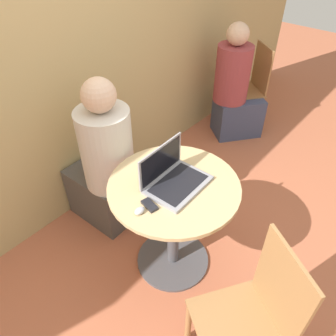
# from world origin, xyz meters

# --- Properties ---
(ground_plane) EXTENTS (12.00, 12.00, 0.00)m
(ground_plane) POSITION_xyz_m (0.00, 0.00, 0.00)
(ground_plane) COLOR #B26042
(back_wall) EXTENTS (7.00, 0.05, 2.60)m
(back_wall) POSITION_xyz_m (0.00, 1.02, 1.30)
(back_wall) COLOR tan
(back_wall) RESTS_ON ground_plane
(round_table) EXTENTS (0.79, 0.79, 0.76)m
(round_table) POSITION_xyz_m (0.00, 0.00, 0.53)
(round_table) COLOR #4C4C51
(round_table) RESTS_ON ground_plane
(laptop) EXTENTS (0.38, 0.27, 0.23)m
(laptop) POSITION_xyz_m (0.01, 0.01, 0.80)
(laptop) COLOR gray
(laptop) RESTS_ON round_table
(cell_phone) EXTENTS (0.07, 0.11, 0.02)m
(cell_phone) POSITION_xyz_m (-0.22, -0.01, 0.77)
(cell_phone) COLOR black
(cell_phone) RESTS_ON round_table
(computer_mouse) EXTENTS (0.06, 0.04, 0.03)m
(computer_mouse) POSITION_xyz_m (-0.29, -0.00, 0.77)
(computer_mouse) COLOR #B2B2B7
(computer_mouse) RESTS_ON round_table
(chair_empty) EXTENTS (0.55, 0.55, 0.94)m
(chair_empty) POSITION_xyz_m (-0.26, -0.71, 0.48)
(chair_empty) COLOR #9E7042
(chair_empty) RESTS_ON ground_plane
(person_seated) EXTENTS (0.37, 0.57, 1.25)m
(person_seated) POSITION_xyz_m (-0.00, 0.66, 0.52)
(person_seated) COLOR #4C4742
(person_seated) RESTS_ON ground_plane
(chair_background) EXTENTS (0.56, 0.56, 0.90)m
(chair_background) POSITION_xyz_m (1.96, 0.58, 0.46)
(chair_background) COLOR #9E7042
(chair_background) RESTS_ON ground_plane
(person_background) EXTENTS (0.58, 0.55, 1.20)m
(person_background) POSITION_xyz_m (1.70, 0.59, 0.50)
(person_background) COLOR #3D4766
(person_background) RESTS_ON ground_plane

